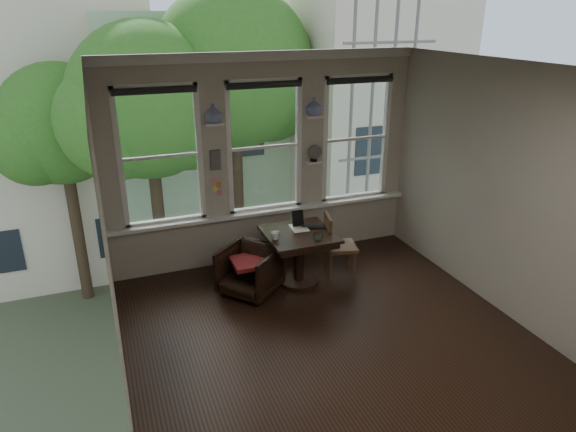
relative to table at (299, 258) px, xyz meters
name	(u,v)px	position (x,y,z in m)	size (l,w,h in m)	color
ground	(327,334)	(-0.15, -1.26, -0.38)	(4.50, 4.50, 0.00)	black
ceiling	(336,67)	(-0.15, -1.26, 2.62)	(4.50, 4.50, 0.00)	silver
wall_back	(264,160)	(-0.15, 0.99, 1.12)	(4.50, 4.50, 0.00)	#B9B39E
wall_front	(475,329)	(-0.15, -3.51, 1.12)	(4.50, 4.50, 0.00)	#B9B39E
wall_left	(107,247)	(-2.40, -1.26, 1.12)	(4.50, 4.50, 0.00)	#B9B39E
wall_right	(501,190)	(2.10, -1.26, 1.12)	(4.50, 4.50, 0.00)	#B9B39E
window_left	(160,156)	(-1.60, 0.99, 1.32)	(1.10, 0.12, 1.90)	white
window_center	(264,147)	(-0.15, 0.99, 1.32)	(1.10, 0.12, 1.90)	white
window_right	(355,138)	(1.30, 0.99, 1.32)	(1.10, 0.12, 1.90)	white
shelf_left	(214,124)	(-0.87, 0.89, 1.73)	(0.26, 0.16, 0.03)	white
shelf_right	(314,116)	(0.58, 0.89, 1.73)	(0.26, 0.16, 0.03)	white
intercom	(215,160)	(-0.87, 0.92, 1.23)	(0.14, 0.06, 0.28)	#59544F
sticky_notes	(217,184)	(-0.87, 0.93, 0.88)	(0.16, 0.01, 0.24)	pink
desk_fan	(314,156)	(0.58, 0.87, 1.16)	(0.20, 0.20, 0.24)	#59544F
vase_left	(213,113)	(-0.87, 0.89, 1.86)	(0.24, 0.24, 0.25)	silver
vase_right	(314,107)	(0.58, 0.89, 1.86)	(0.24, 0.24, 0.25)	silver
table	(299,258)	(0.00, 0.00, 0.00)	(0.90, 0.90, 0.75)	black
armchair_left	(250,271)	(-0.71, -0.02, -0.05)	(0.69, 0.71, 0.64)	black
cushion_red	(249,262)	(-0.71, -0.02, 0.08)	(0.45, 0.45, 0.06)	maroon
side_chair_right	(341,246)	(0.62, -0.01, 0.09)	(0.42, 0.42, 0.92)	#472C19
laptop	(313,227)	(0.23, 0.07, 0.39)	(0.30, 0.20, 0.02)	black
mug	(275,236)	(-0.37, -0.08, 0.43)	(0.11, 0.11, 0.10)	white
drinking_glass	(318,237)	(0.13, -0.32, 0.42)	(0.12, 0.12, 0.09)	white
tablet	(298,218)	(0.07, 0.23, 0.48)	(0.16, 0.02, 0.22)	black
papers	(299,228)	(0.06, 0.15, 0.38)	(0.22, 0.30, 0.00)	silver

